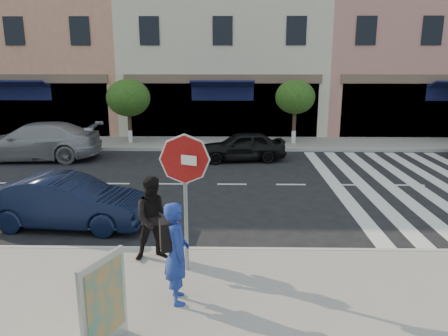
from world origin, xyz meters
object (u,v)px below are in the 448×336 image
Objects in this scene: stop_sign at (185,174)px; car_far_left at (35,141)px; poster_board at (104,306)px; car_near_mid at (67,202)px; car_far_mid at (242,146)px; walker at (155,218)px; photographer at (177,253)px.

car_far_left is at bearing 150.68° from stop_sign.
poster_board is 0.35× the size of car_near_mid.
car_near_mid reaches higher than car_far_mid.
poster_board is at bearing -86.19° from stop_sign.
walker is at bearing 168.54° from stop_sign.
poster_board is 0.39× the size of car_far_mid.
car_near_mid is (-2.38, 4.98, -0.17)m from poster_board.
car_far_left reaches higher than poster_board.
stop_sign is 0.75× the size of car_far_mid.
walker reaches higher than car_far_mid.
car_far_mid is at bearing -26.43° from car_near_mid.
walker is at bearing -19.10° from car_far_mid.
car_far_mid is (1.33, 11.20, -0.42)m from photographer.
poster_board is at bearing 24.45° from car_far_left.
car_far_mid is (4.56, 7.51, -0.05)m from car_near_mid.
stop_sign is at bearing -123.56° from car_near_mid.
photographer is 1.26× the size of poster_board.
car_near_mid is 8.57m from car_far_left.
car_near_mid is (-3.27, 2.59, -1.44)m from stop_sign.
car_far_mid is (2.18, 12.48, -0.22)m from poster_board.
car_far_left reaches higher than car_near_mid.
car_far_mid is (8.69, 0.00, -0.17)m from car_far_left.
poster_board is 12.67m from car_far_mid.
photographer is 13.41m from car_far_left.
car_far_left is at bearing 107.24° from walker.
car_far_left is at bearing 33.67° from car_near_mid.
car_near_mid is at bearing 138.92° from poster_board.
photographer reaches higher than car_far_left.
poster_board is 5.52m from car_near_mid.
stop_sign reaches higher than poster_board.
walker is (-0.69, 0.50, -1.07)m from stop_sign.
car_near_mid is at bearing 25.75° from car_far_left.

